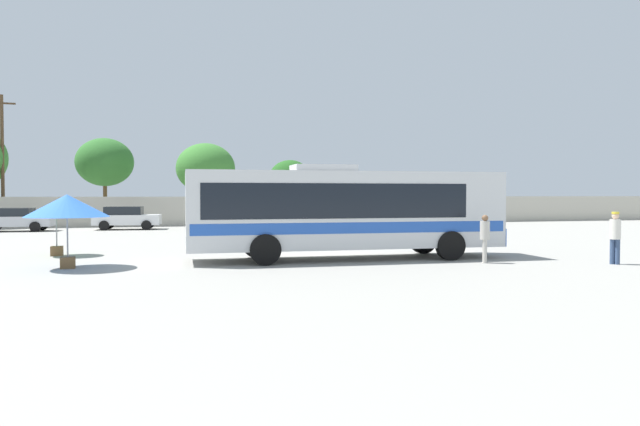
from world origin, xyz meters
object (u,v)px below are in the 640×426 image
Objects in this scene: roadside_tree_midleft at (105,162)px; parked_car_leftmost_silver at (14,219)px; passenger_waiting_on_apron at (615,234)px; vendor_umbrella_near_gate_green at (56,209)px; attendant_by_bus_door at (485,236)px; roadside_tree_midright at (206,168)px; utility_pole_near at (2,158)px; coach_bus_silver_blue at (343,209)px; vendor_umbrella_secondary_blue at (67,206)px; roadside_tree_right at (290,178)px; parked_car_second_white at (126,217)px.

parked_car_leftmost_silver is at bearing -115.31° from roadside_tree_midleft.
vendor_umbrella_near_gate_green is (-18.53, 7.83, 0.80)m from passenger_waiting_on_apron.
roadside_tree_midright is at bearing 103.58° from attendant_by_bus_door.
utility_pole_near is 1.47× the size of roadside_tree_midright.
utility_pole_near is at bearing 123.34° from coach_bus_silver_blue.
roadside_tree_right is at bearing 65.28° from vendor_umbrella_secondary_blue.
vendor_umbrella_secondary_blue is 0.56× the size of parked_car_leftmost_silver.
roadside_tree_midright is (7.83, -2.85, -0.51)m from roadside_tree_midleft.
parked_car_second_white is (-12.92, 23.29, -0.12)m from attendant_by_bus_door.
coach_bus_silver_blue reaches higher than vendor_umbrella_near_gate_green.
attendant_by_bus_door reaches higher than parked_car_second_white.
utility_pole_near reaches higher than passenger_waiting_on_apron.
passenger_waiting_on_apron is at bearing -49.59° from utility_pole_near.
roadside_tree_midright is (-2.89, 27.58, 2.60)m from coach_bus_silver_blue.
attendant_by_bus_door is 31.01m from roadside_tree_midright.
parked_car_leftmost_silver is 0.87× the size of roadside_tree_right.
passenger_waiting_on_apron is 0.27× the size of roadside_tree_midright.
roadside_tree_midleft is (-0.54, 26.46, 3.12)m from vendor_umbrella_near_gate_green.
utility_pole_near is at bearing -174.32° from roadside_tree_midright.
coach_bus_silver_blue is 31.46m from utility_pole_near.
vendor_umbrella_secondary_blue is at bearing -73.72° from parked_car_leftmost_silver.
passenger_waiting_on_apron reaches higher than parked_car_second_white.
coach_bus_silver_blue is at bearing -53.50° from parked_car_leftmost_silver.
utility_pole_near reaches higher than roadside_tree_midright.
roadside_tree_midleft is 8.35m from roadside_tree_midright.
vendor_umbrella_secondary_blue is (0.99, -4.22, 0.16)m from vendor_umbrella_near_gate_green.
coach_bus_silver_blue is 1.66× the size of roadside_tree_midleft.
vendor_umbrella_near_gate_green is 0.46× the size of parked_car_leftmost_silver.
attendant_by_bus_door is at bearing -49.56° from parked_car_leftmost_silver.
passenger_waiting_on_apron is at bearing -55.66° from parked_car_second_white.
roadside_tree_right is (15.01, -1.38, -1.19)m from roadside_tree_midleft.
vendor_umbrella_near_gate_green is at bearing 158.71° from coach_bus_silver_blue.
roadside_tree_midright is at bearing 95.98° from coach_bus_silver_blue.
coach_bus_silver_blue is at bearing -84.02° from roadside_tree_midright.
utility_pole_near is at bearing 107.57° from vendor_umbrella_near_gate_green.
roadside_tree_midleft is 15.12m from roadside_tree_right.
coach_bus_silver_blue is 6.95× the size of attendant_by_bus_door.
passenger_waiting_on_apron is 0.19× the size of utility_pole_near.
parked_car_second_white is 10.90m from utility_pole_near.
coach_bus_silver_blue reaches higher than vendor_umbrella_secondary_blue.
vendor_umbrella_near_gate_green is at bearing -107.17° from roadside_tree_midright.
parked_car_second_white is (-16.92, 24.77, -0.20)m from passenger_waiting_on_apron.
attendant_by_bus_door reaches higher than parked_car_leftmost_silver.
attendant_by_bus_door is 13.75m from vendor_umbrella_secondary_blue.
roadside_tree_midright reaches higher than vendor_umbrella_secondary_blue.
roadside_tree_midleft is at bearing 102.71° from parked_car_second_white.
utility_pole_near reaches higher than parked_car_second_white.
roadside_tree_right is (-0.06, 31.41, 2.80)m from attendant_by_bus_door.
parked_car_leftmost_silver is (-6.12, 20.96, -1.17)m from vendor_umbrella_secondary_blue.
attendant_by_bus_door is at bearing -65.32° from roadside_tree_midleft.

